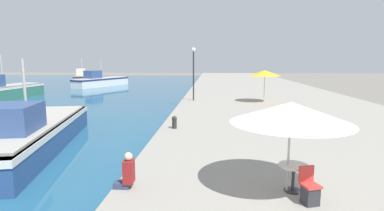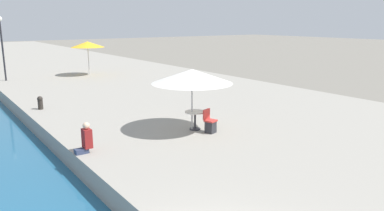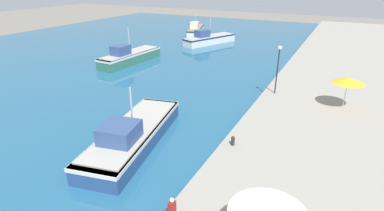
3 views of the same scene
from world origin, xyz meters
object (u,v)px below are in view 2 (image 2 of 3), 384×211
(cafe_umbrella_pink, at_px, (192,76))
(cafe_table, at_px, (195,116))
(cafe_umbrella_white, at_px, (88,44))
(person_at_quay, at_px, (86,139))
(lamppost, at_px, (1,37))
(mooring_bollard, at_px, (40,102))
(cafe_chair_left, at_px, (210,124))

(cafe_umbrella_pink, relative_size, cafe_table, 3.94)
(cafe_umbrella_white, height_order, person_at_quay, cafe_umbrella_white)
(person_at_quay, distance_m, lamppost, 18.45)
(mooring_bollard, bearing_deg, cafe_umbrella_pink, -61.25)
(cafe_umbrella_pink, xyz_separation_m, cafe_table, (0.15, 0.01, -1.62))
(cafe_umbrella_pink, distance_m, cafe_chair_left, 1.99)
(cafe_umbrella_pink, xyz_separation_m, lamppost, (-3.68, 18.16, 0.94))
(cafe_umbrella_white, relative_size, person_at_quay, 2.61)
(cafe_table, bearing_deg, cafe_chair_left, -72.44)
(cafe_table, relative_size, cafe_chair_left, 0.88)
(cafe_chair_left, bearing_deg, cafe_umbrella_pink, -78.84)
(cafe_table, relative_size, lamppost, 0.18)
(cafe_umbrella_white, bearing_deg, cafe_umbrella_pink, -97.42)
(cafe_umbrella_pink, bearing_deg, cafe_chair_left, -61.28)
(person_at_quay, xyz_separation_m, mooring_bollard, (0.37, 7.32, -0.10))
(person_at_quay, bearing_deg, lamppost, 87.95)
(cafe_umbrella_white, height_order, cafe_table, cafe_umbrella_white)
(mooring_bollard, relative_size, lamppost, 0.14)
(cafe_umbrella_pink, xyz_separation_m, cafe_umbrella_white, (2.26, 17.32, 0.28))
(cafe_umbrella_pink, bearing_deg, cafe_umbrella_white, 82.58)
(mooring_bollard, distance_m, lamppost, 11.27)
(cafe_table, xyz_separation_m, mooring_bollard, (-4.12, 7.22, -0.18))
(cafe_umbrella_pink, distance_m, mooring_bollard, 8.44)
(person_at_quay, relative_size, lamppost, 0.22)
(cafe_umbrella_pink, xyz_separation_m, cafe_chair_left, (0.37, -0.68, -1.83))
(cafe_table, bearing_deg, cafe_umbrella_pink, -176.58)
(cafe_umbrella_pink, bearing_deg, mooring_bollard, 118.75)
(cafe_umbrella_pink, bearing_deg, cafe_table, 3.42)
(cafe_table, distance_m, lamppost, 18.73)
(mooring_bollard, bearing_deg, cafe_table, -60.29)
(cafe_table, distance_m, cafe_chair_left, 0.75)
(mooring_bollard, height_order, lamppost, lamppost)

